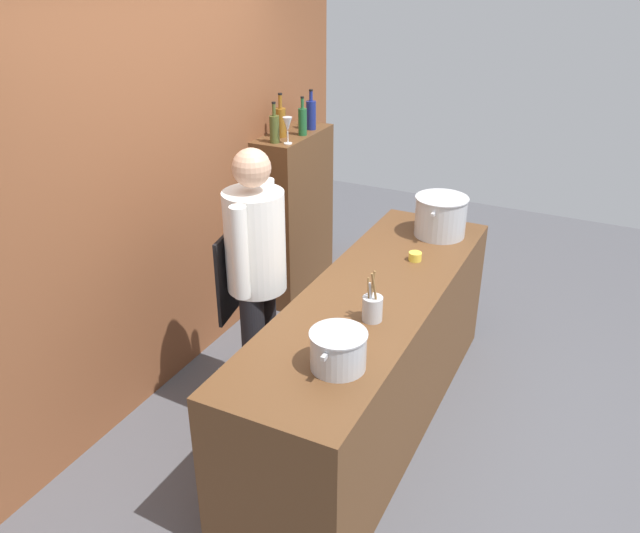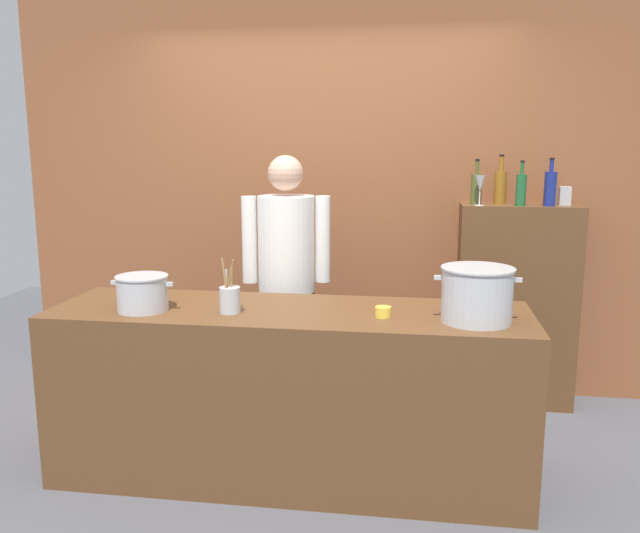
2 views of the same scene
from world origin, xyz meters
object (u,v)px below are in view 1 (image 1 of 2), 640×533
(stockpot_large, at_px, (441,216))
(stockpot_small, at_px, (338,350))
(wine_bottle_green, at_px, (303,121))
(butter_jar, at_px, (415,256))
(chef, at_px, (256,268))
(wine_bottle_cobalt, at_px, (311,114))
(spice_tin_silver, at_px, (309,118))
(wine_glass_tall, at_px, (288,125))
(wine_bottle_olive, at_px, (274,128))
(utensil_crock, at_px, (372,308))
(wine_bottle_amber, at_px, (281,121))

(stockpot_large, xyz_separation_m, stockpot_small, (-1.64, -0.03, -0.04))
(wine_bottle_green, bearing_deg, butter_jar, -124.02)
(stockpot_large, bearing_deg, chef, 144.62)
(butter_jar, xyz_separation_m, wine_bottle_cobalt, (0.97, 1.19, 0.53))
(wine_bottle_cobalt, xyz_separation_m, spice_tin_silver, (0.10, 0.07, -0.06))
(stockpot_small, height_order, wine_bottle_cobalt, wine_bottle_cobalt)
(stockpot_large, bearing_deg, wine_glass_tall, 85.07)
(stockpot_small, bearing_deg, chef, 53.49)
(wine_bottle_cobalt, bearing_deg, wine_bottle_green, -173.44)
(wine_bottle_green, bearing_deg, wine_bottle_olive, 162.41)
(stockpot_large, relative_size, stockpot_small, 1.24)
(utensil_crock, relative_size, wine_bottle_green, 0.99)
(stockpot_small, xyz_separation_m, wine_bottle_olive, (1.73, 1.30, 0.45))
(wine_bottle_olive, xyz_separation_m, wine_bottle_green, (0.27, -0.08, 0.00))
(wine_bottle_olive, height_order, spice_tin_silver, wine_bottle_olive)
(stockpot_large, relative_size, utensil_crock, 1.43)
(chef, xyz_separation_m, stockpot_large, (1.06, -0.75, 0.07))
(chef, bearing_deg, utensil_crock, 69.03)
(butter_jar, bearing_deg, utensil_crock, -177.83)
(butter_jar, height_order, wine_bottle_olive, wine_bottle_olive)
(stockpot_small, height_order, butter_jar, stockpot_small)
(utensil_crock, distance_m, wine_bottle_cobalt, 2.17)
(wine_bottle_cobalt, relative_size, wine_bottle_green, 1.06)
(stockpot_small, xyz_separation_m, utensil_crock, (0.45, 0.02, -0.02))
(wine_bottle_olive, height_order, wine_bottle_green, wine_bottle_olive)
(butter_jar, height_order, wine_bottle_cobalt, wine_bottle_cobalt)
(wine_bottle_cobalt, height_order, spice_tin_silver, wine_bottle_cobalt)
(butter_jar, distance_m, wine_glass_tall, 1.39)
(chef, bearing_deg, stockpot_large, 133.50)
(butter_jar, height_order, wine_glass_tall, wine_glass_tall)
(utensil_crock, distance_m, butter_jar, 0.76)
(stockpot_small, relative_size, utensil_crock, 1.15)
(stockpot_large, xyz_separation_m, wine_bottle_olive, (0.09, 1.28, 0.41))
(stockpot_large, relative_size, butter_jar, 5.11)
(chef, height_order, utensil_crock, chef)
(wine_glass_tall, bearing_deg, stockpot_large, -94.93)
(stockpot_small, relative_size, butter_jar, 4.12)
(chef, height_order, wine_bottle_green, chef)
(wine_bottle_amber, bearing_deg, stockpot_large, -100.43)
(wine_bottle_green, bearing_deg, stockpot_small, -148.59)
(wine_bottle_cobalt, xyz_separation_m, wine_bottle_green, (-0.18, -0.02, -0.01))
(wine_bottle_amber, height_order, wine_glass_tall, wine_bottle_amber)
(wine_bottle_olive, height_order, wine_glass_tall, wine_bottle_olive)
(wine_bottle_amber, height_order, wine_bottle_green, wine_bottle_amber)
(utensil_crock, distance_m, wine_bottle_olive, 1.88)
(chef, xyz_separation_m, wine_glass_tall, (1.16, 0.42, 0.51))
(wine_bottle_amber, bearing_deg, wine_bottle_green, -46.80)
(wine_bottle_amber, bearing_deg, wine_bottle_cobalt, -18.84)
(utensil_crock, bearing_deg, spice_tin_silver, 35.20)
(stockpot_large, xyz_separation_m, wine_bottle_green, (0.35, 1.19, 0.41))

